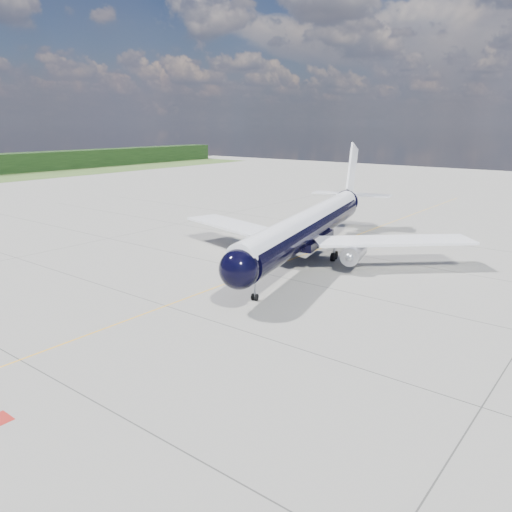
% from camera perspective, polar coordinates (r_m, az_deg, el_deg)
% --- Properties ---
extents(ground, '(320.00, 320.00, 0.00)m').
position_cam_1_polar(ground, '(65.31, 2.85, -0.83)').
color(ground, gray).
rests_on(ground, ground).
extents(taxiway_centerline, '(0.16, 160.00, 0.01)m').
position_cam_1_polar(taxiway_centerline, '(61.45, 0.16, -1.83)').
color(taxiway_centerline, '#FFAD0D').
rests_on(taxiway_centerline, ground).
extents(main_airliner, '(40.42, 50.00, 14.65)m').
position_cam_1_polar(main_airliner, '(67.22, 6.29, 3.54)').
color(main_airliner, black).
rests_on(main_airliner, ground).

